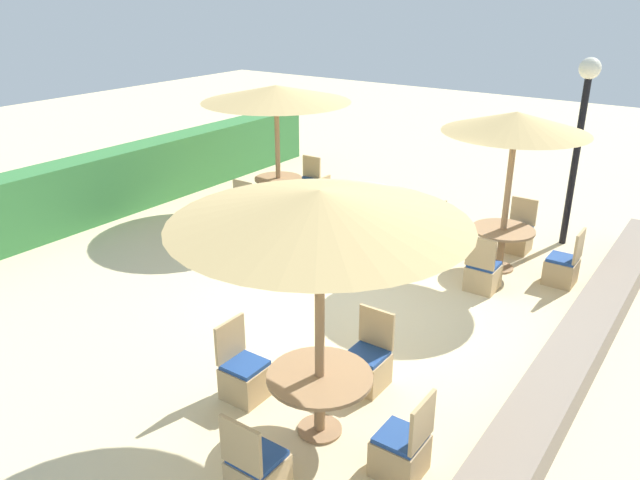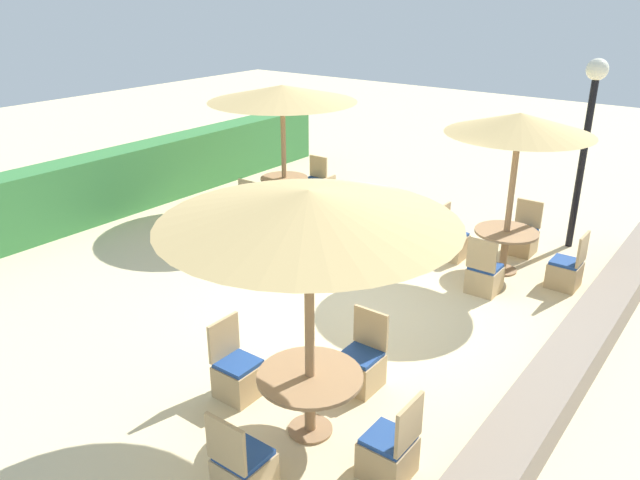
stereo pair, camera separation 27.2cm
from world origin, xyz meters
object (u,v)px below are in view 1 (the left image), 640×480
at_px(round_table_front_left, 320,386).
at_px(parasol_front_right, 516,123).
at_px(lamp_post, 582,116).
at_px(parasol_back_right, 276,94).
at_px(patio_chair_front_left_south, 402,451).
at_px(patio_chair_front_left_east, 367,366).
at_px(round_table_back_right, 278,186).
at_px(patio_chair_back_right_south, 315,208).
at_px(patio_chair_back_right_west, 250,211).
at_px(patio_chair_front_right_east, 517,237).
at_px(patio_chair_front_left_north, 244,376).
at_px(patio_chair_front_right_south, 562,268).
at_px(patio_chair_front_right_north, 448,242).
at_px(patio_chair_back_right_east, 307,187).
at_px(round_table_front_right, 502,238).
at_px(parasol_front_left, 320,208).
at_px(patio_chair_front_right_west, 483,274).
at_px(patio_chair_front_left_west, 257,472).

distance_m(round_table_front_left, parasol_front_right, 5.45).
relative_size(lamp_post, parasol_back_right, 1.12).
bearing_deg(patio_chair_front_left_south, patio_chair_front_left_east, 44.00).
bearing_deg(round_table_back_right, patio_chair_back_right_south, -89.82).
relative_size(patio_chair_back_right_west, parasol_front_right, 0.35).
distance_m(patio_chair_front_left_east, parasol_front_right, 4.66).
bearing_deg(round_table_back_right, patio_chair_front_left_south, -132.75).
bearing_deg(patio_chair_front_right_east, patio_chair_front_left_north, 79.38).
distance_m(patio_chair_front_left_east, patio_chair_front_left_south, 1.48).
height_order(patio_chair_front_right_south, patio_chair_front_right_north, same).
bearing_deg(patio_chair_front_right_north, patio_chair_front_right_south, 90.88).
bearing_deg(patio_chair_back_right_south, parasol_front_right, -91.90).
relative_size(patio_chair_back_right_west, patio_chair_back_right_east, 1.00).
bearing_deg(round_table_front_right, parasol_front_left, 178.88).
height_order(lamp_post, patio_chair_back_right_east, lamp_post).
bearing_deg(patio_chair_front_right_west, patio_chair_back_right_west, 178.44).
bearing_deg(patio_chair_front_left_west, round_table_back_right, 127.07).
height_order(patio_chair_back_right_south, round_table_front_left, patio_chair_back_right_south).
distance_m(parasol_front_left, patio_chair_front_right_east, 6.45).
distance_m(patio_chair_back_right_west, patio_chair_back_right_south, 1.31).
relative_size(patio_chair_front_left_south, parasol_front_right, 0.35).
xyz_separation_m(round_table_back_right, patio_chair_back_right_south, (0.00, -0.94, -0.30)).
bearing_deg(patio_chair_back_right_west, patio_chair_front_right_east, 19.77).
height_order(patio_chair_front_left_north, patio_chair_front_right_west, same).
bearing_deg(parasol_front_right, lamp_post, -17.69).
relative_size(round_table_front_left, patio_chair_front_right_west, 1.19).
xyz_separation_m(patio_chair_front_left_east, patio_chair_front_right_north, (4.09, 0.82, 0.00)).
bearing_deg(patio_chair_front_left_south, patio_chair_front_right_south, -1.11).
distance_m(parasol_front_left, patio_chair_front_right_west, 4.76).
xyz_separation_m(lamp_post, patio_chair_back_right_east, (-0.64, 5.40, -2.09)).
distance_m(patio_chair_front_left_west, patio_chair_front_right_east, 7.11).
xyz_separation_m(lamp_post, patio_chair_front_left_west, (-7.94, 0.62, -2.09)).
height_order(patio_chair_front_left_east, parasol_front_right, parasol_front_right).
height_order(round_table_back_right, patio_chair_front_left_north, patio_chair_front_left_north).
xyz_separation_m(patio_chair_back_right_west, patio_chair_front_right_south, (0.81, -5.82, 0.00)).
bearing_deg(round_table_front_left, patio_chair_front_left_south, -93.37).
bearing_deg(patio_chair_front_right_west, patio_chair_front_left_west, -91.25).
distance_m(patio_chair_back_right_east, parasol_front_right, 5.43).
xyz_separation_m(parasol_front_left, patio_chair_front_right_west, (4.19, -0.15, -2.26)).
height_order(lamp_post, patio_chair_back_right_west, lamp_post).
height_order(parasol_front_left, patio_chair_front_right_west, parasol_front_left).
relative_size(round_table_back_right, patio_chair_front_left_east, 1.06).
distance_m(round_table_front_left, patio_chair_front_right_south, 5.25).
xyz_separation_m(round_table_back_right, patio_chair_front_right_west, (-1.05, -4.88, -0.30)).
distance_m(round_table_back_right, parasol_front_right, 5.18).
xyz_separation_m(patio_chair_back_right_west, parasol_front_left, (-4.32, -4.72, 2.26)).
bearing_deg(patio_chair_front_left_east, lamp_post, -96.62).
xyz_separation_m(patio_chair_front_left_north, patio_chair_front_left_west, (-1.07, -1.10, 0.00)).
bearing_deg(lamp_post, patio_chair_back_right_south, 110.20).
relative_size(round_table_back_right, parasol_front_left, 0.34).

